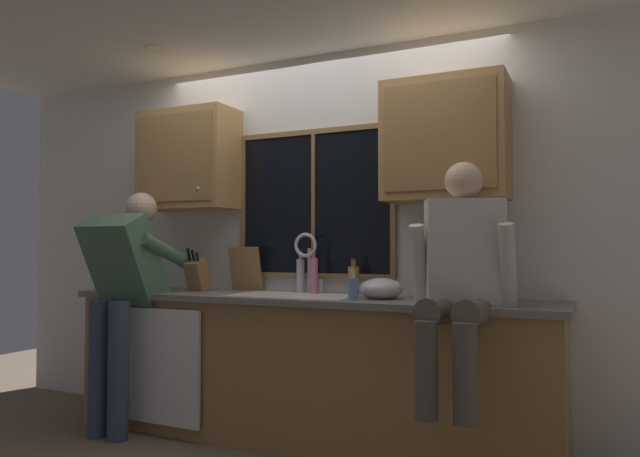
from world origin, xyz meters
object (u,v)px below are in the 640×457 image
(cutting_board, at_px, (245,269))
(mixing_bowl, at_px, (381,289))
(bottle_tall_clear, at_px, (314,275))
(knife_block, at_px, (198,275))
(person_standing, at_px, (122,285))
(person_sitting_on_counter, at_px, (460,271))
(bottle_amber_small, at_px, (300,275))
(soap_dispenser, at_px, (353,288))
(bottle_green_glass, at_px, (354,280))

(cutting_board, bearing_deg, mixing_bowl, -11.14)
(bottle_tall_clear, bearing_deg, knife_block, -171.91)
(person_standing, distance_m, bottle_tall_clear, 1.28)
(bottle_tall_clear, bearing_deg, cutting_board, 174.51)
(person_sitting_on_counter, xyz_separation_m, mixing_bowl, (-0.53, 0.27, -0.13))
(mixing_bowl, distance_m, bottle_amber_small, 0.67)
(cutting_board, xyz_separation_m, mixing_bowl, (1.09, -0.21, -0.10))
(person_sitting_on_counter, distance_m, cutting_board, 1.69)
(person_sitting_on_counter, height_order, mixing_bowl, person_sitting_on_counter)
(bottle_amber_small, bearing_deg, soap_dispenser, -34.10)
(cutting_board, bearing_deg, bottle_tall_clear, -5.49)
(person_sitting_on_counter, distance_m, knife_block, 1.93)
(knife_block, height_order, bottle_amber_small, knife_block)
(mixing_bowl, xyz_separation_m, soap_dispenser, (-0.11, -0.16, 0.01))
(person_standing, relative_size, person_sitting_on_counter, 1.27)
(bottle_amber_small, bearing_deg, person_standing, -152.91)
(knife_block, distance_m, bottle_tall_clear, 0.86)
(person_standing, xyz_separation_m, cutting_board, (0.61, 0.56, 0.10))
(person_sitting_on_counter, xyz_separation_m, cutting_board, (-1.62, 0.49, -0.03))
(knife_block, distance_m, mixing_bowl, 1.37)
(bottle_green_glass, bearing_deg, mixing_bowl, -34.73)
(cutting_board, height_order, bottle_amber_small, cutting_board)
(person_standing, distance_m, bottle_amber_small, 1.19)
(person_standing, height_order, cutting_board, person_standing)
(person_sitting_on_counter, xyz_separation_m, soap_dispenser, (-0.64, 0.11, -0.12))
(mixing_bowl, xyz_separation_m, bottle_green_glass, (-0.25, 0.17, 0.04))
(person_standing, xyz_separation_m, bottle_green_glass, (1.45, 0.52, 0.04))
(mixing_bowl, height_order, bottle_green_glass, bottle_green_glass)
(person_standing, xyz_separation_m, soap_dispenser, (1.58, 0.18, 0.01))
(cutting_board, height_order, bottle_green_glass, cutting_board)
(person_standing, xyz_separation_m, bottle_amber_small, (1.05, 0.54, 0.06))
(knife_block, bearing_deg, soap_dispenser, -9.23)
(bottle_amber_small, bearing_deg, cutting_board, 177.32)
(knife_block, xyz_separation_m, bottle_tall_clear, (0.85, 0.12, 0.02))
(person_standing, distance_m, knife_block, 0.51)
(soap_dispenser, bearing_deg, bottle_green_glass, 111.87)
(cutting_board, bearing_deg, soap_dispenser, -21.21)
(cutting_board, distance_m, bottle_amber_small, 0.45)
(knife_block, height_order, cutting_board, cutting_board)
(knife_block, distance_m, cutting_board, 0.34)
(bottle_tall_clear, bearing_deg, soap_dispenser, -38.17)
(knife_block, bearing_deg, bottle_amber_small, 11.87)
(person_sitting_on_counter, height_order, bottle_amber_small, person_sitting_on_counter)
(soap_dispenser, relative_size, bottle_tall_clear, 0.59)
(mixing_bowl, relative_size, bottle_amber_small, 0.88)
(mixing_bowl, bearing_deg, bottle_tall_clear, 163.02)
(person_standing, height_order, soap_dispenser, person_standing)
(knife_block, distance_m, bottle_green_glass, 1.13)
(person_sitting_on_counter, relative_size, bottle_green_glass, 5.28)
(soap_dispenser, distance_m, bottle_tall_clear, 0.53)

